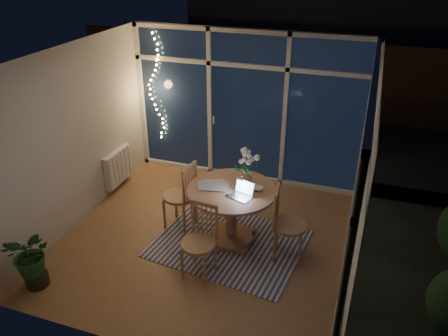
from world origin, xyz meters
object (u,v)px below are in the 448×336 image
Objects in this scene: chair_left at (179,195)px; laptop at (240,190)px; chair_right at (290,224)px; potted_plant at (32,260)px; dining_table at (231,215)px; flower_vase at (246,177)px; chair_front at (198,242)px.

chair_left reaches higher than laptop.
chair_right reaches higher than potted_plant.
potted_plant is (-2.82, -1.55, -0.14)m from chair_right.
chair_right is (0.83, -0.10, 0.11)m from dining_table.
dining_table is 1.60× the size of potted_plant.
chair_right is 0.78m from laptop.
chair_right is at bearing -7.12° from dining_table.
chair_left is (-0.83, 0.10, 0.11)m from dining_table.
chair_left is 1.06m from flower_vase.
chair_front is 0.86m from laptop.
potted_plant is (-1.99, -1.66, -0.04)m from dining_table.
dining_table is 0.85m from chair_right.
chair_front is at bearing -106.13° from flower_vase.
dining_table reaches higher than potted_plant.
chair_front is at bearing 24.51° from potted_plant.
chair_right reaches higher than dining_table.
dining_table is 4.20× the size of laptop.
laptop is at bearing -43.77° from dining_table.
chair_front is 2.01m from potted_plant.
laptop is at bearing 68.85° from chair_front.
dining_table is 0.85m from chair_front.
flower_vase is 2.88m from potted_plant.
chair_right is (1.67, -0.20, -0.01)m from chair_left.
chair_left reaches higher than chair_right.
flower_vase is at bearing 79.29° from chair_front.
chair_front is at bearing 41.89° from chair_left.
dining_table is at bearing 153.35° from laptop.
potted_plant is (-1.83, -0.83, -0.12)m from chair_front.
chair_front is 1.15m from flower_vase.
dining_table is at bearing 39.82° from potted_plant.
dining_table is at bearing 89.20° from chair_left.
chair_right reaches higher than laptop.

